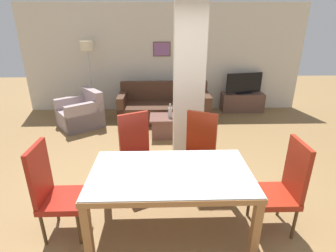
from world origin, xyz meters
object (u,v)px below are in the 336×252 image
(tv_stand, at_px, (242,102))
(dining_table, at_px, (171,183))
(dining_chair_head_right, at_px, (283,185))
(coffee_table, at_px, (164,126))
(dining_chair_head_left, at_px, (53,189))
(tv_screen, at_px, (244,84))
(armchair, at_px, (82,114))
(bottle, at_px, (170,112))
(floor_lamp, at_px, (88,53))
(dining_chair_far_left, at_px, (138,151))
(sofa, at_px, (164,108))
(dining_chair_far_right, at_px, (198,150))

(tv_stand, bearing_deg, dining_table, -116.10)
(dining_chair_head_right, xyz_separation_m, tv_stand, (0.83, 4.26, -0.33))
(coffee_table, bearing_deg, dining_chair_head_left, -114.87)
(tv_screen, bearing_deg, dining_chair_head_right, 66.70)
(dining_chair_head_left, xyz_separation_m, tv_screen, (3.36, 4.26, 0.17))
(armchair, height_order, tv_stand, armchair)
(armchair, distance_m, bottle, 2.12)
(dining_table, distance_m, tv_screen, 4.74)
(floor_lamp, bearing_deg, dining_chair_head_left, -82.18)
(tv_stand, bearing_deg, dining_chair_head_left, -128.28)
(dining_chair_head_right, height_order, dining_chair_far_left, same)
(dining_chair_head_right, bearing_deg, tv_stand, -10.99)
(sofa, relative_size, tv_stand, 1.95)
(dining_chair_far_left, relative_size, floor_lamp, 0.60)
(dining_chair_head_right, height_order, dining_chair_head_left, same)
(floor_lamp, bearing_deg, sofa, -15.13)
(coffee_table, bearing_deg, floor_lamp, 140.65)
(sofa, bearing_deg, tv_screen, -164.69)
(bottle, bearing_deg, dining_chair_far_left, -106.56)
(dining_chair_far_right, relative_size, tv_stand, 1.00)
(dining_chair_head_left, bearing_deg, coffee_table, 155.13)
(dining_chair_head_left, distance_m, coffee_table, 2.98)
(dining_chair_far_right, xyz_separation_m, floor_lamp, (-2.28, 3.29, 0.97))
(sofa, relative_size, coffee_table, 3.65)
(armchair, relative_size, tv_stand, 1.07)
(dining_chair_far_left, distance_m, tv_screen, 4.21)
(sofa, xyz_separation_m, coffee_table, (-0.02, -1.00, -0.08))
(dining_chair_head_right, relative_size, tv_stand, 1.00)
(dining_table, relative_size, dining_chair_head_left, 1.57)
(tv_stand, bearing_deg, coffee_table, -143.41)
(coffee_table, height_order, bottle, bottle)
(bottle, bearing_deg, coffee_table, 162.16)
(armchair, bearing_deg, coffee_table, -144.85)
(dining_table, xyz_separation_m, armchair, (-1.91, 3.30, -0.34))
(dining_chair_far_left, relative_size, armchair, 0.94)
(armchair, bearing_deg, dining_chair_head_left, 154.09)
(dining_table, height_order, dining_chair_far_right, dining_chair_far_right)
(dining_table, relative_size, coffee_table, 2.96)
(dining_table, relative_size, sofa, 0.81)
(dining_chair_far_left, xyz_separation_m, bottle, (0.52, 1.76, -0.04))
(dining_chair_head_right, bearing_deg, tv_screen, -10.99)
(dining_chair_far_left, bearing_deg, dining_chair_far_right, 154.32)
(dining_table, height_order, tv_screen, tv_screen)
(armchair, xyz_separation_m, bottle, (2.00, -0.65, 0.25))
(tv_screen, bearing_deg, dining_chair_head_left, 39.40)
(dining_table, distance_m, floor_lamp, 4.66)
(armchair, height_order, bottle, armchair)
(dining_chair_far_left, relative_size, tv_stand, 1.00)
(dining_chair_far_right, bearing_deg, dining_chair_head_right, 158.79)
(dining_table, relative_size, dining_chair_head_right, 1.57)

